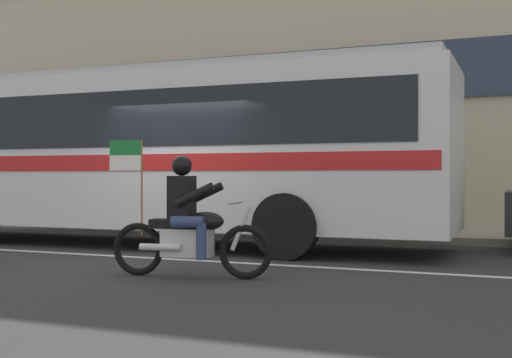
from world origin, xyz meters
The scene contains 7 objects.
ground_plane centered at (0.00, 0.00, 0.00)m, with size 60.00×60.00×0.00m, color #2B2B2D.
sidewalk_curb centered at (0.00, 5.10, 0.07)m, with size 28.00×3.80×0.15m, color gray.
lane_center_stripe centered at (0.00, -0.60, 0.00)m, with size 26.60×0.14×0.01m, color silver.
office_building_facade centered at (0.00, 7.39, 5.58)m, with size 28.00×0.89×11.14m.
transit_bus centered at (-1.10, 1.19, 1.88)m, with size 10.89×2.73×3.22m.
motorcycle_with_rider centered at (1.34, -2.13, 0.67)m, with size 2.17×0.72×1.78m.
fire_hydrant centered at (3.60, 3.98, 0.52)m, with size 0.22×0.30×0.75m.
Camera 1 is at (5.42, -9.67, 1.30)m, focal length 46.64 mm.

